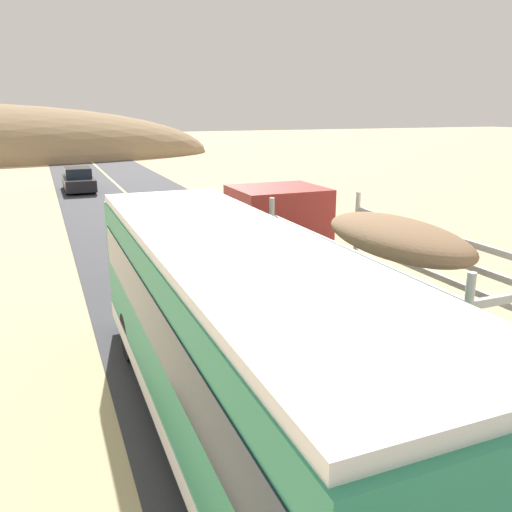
{
  "coord_description": "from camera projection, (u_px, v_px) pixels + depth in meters",
  "views": [
    {
      "loc": [
        -4.78,
        -0.66,
        5.05
      ],
      "look_at": [
        0.0,
        10.99,
        1.5
      ],
      "focal_mm": 36.75,
      "sensor_mm": 36.0,
      "label": 1
    }
  ],
  "objects": [
    {
      "name": "boulder_far_horizon",
      "position": [
        327.0,
        199.0,
        28.54
      ],
      "size": [
        0.76,
        0.8,
        0.66
      ],
      "primitive_type": "ellipsoid",
      "color": "gray",
      "rests_on": "ground"
    },
    {
      "name": "bus",
      "position": [
        234.0,
        333.0,
        7.99
      ],
      "size": [
        2.54,
        10.0,
        3.21
      ],
      "color": "#2D8C66",
      "rests_on": "road_surface"
    },
    {
      "name": "livestock_truck",
      "position": [
        313.0,
        244.0,
        13.12
      ],
      "size": [
        2.53,
        9.7,
        3.02
      ],
      "color": "#B2332D",
      "rests_on": "road_surface"
    },
    {
      "name": "car_far",
      "position": [
        79.0,
        180.0,
        33.19
      ],
      "size": [
        1.8,
        4.4,
        1.46
      ],
      "color": "black",
      "rests_on": "road_surface"
    }
  ]
}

